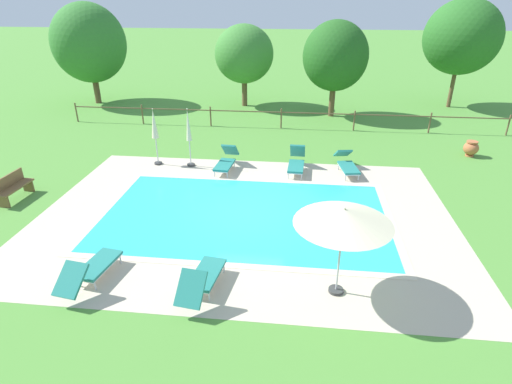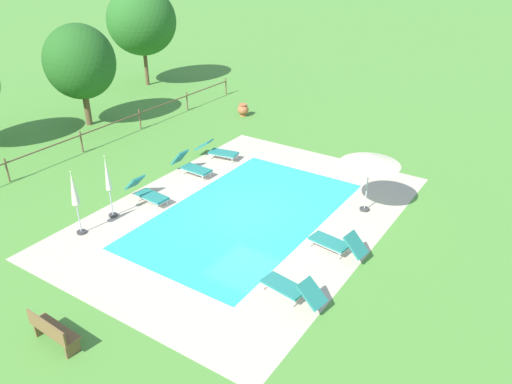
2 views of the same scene
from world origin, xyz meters
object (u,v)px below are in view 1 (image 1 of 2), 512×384
object	(u,v)px
sun_lounger_north_far	(296,162)
sun_lounger_south_near_corner	(347,164)
patio_umbrella_closed_row_mid_west	(154,128)
tree_far_west	(244,54)
wooden_bench_lawn_side	(13,187)
tree_east_mid	(335,56)
tree_centre	(89,43)
sun_lounger_north_end	(226,161)
sun_lounger_north_mid	(91,269)
terracotta_urn_near_fence	(471,148)
patio_umbrella_closed_row_west	(189,131)
sun_lounger_north_near_steps	(202,278)
patio_umbrella_open_foreground	(344,217)
tree_west_mid	(462,37)

from	to	relation	value
sun_lounger_north_far	sun_lounger_south_near_corner	size ratio (longest dim) A/B	0.90
patio_umbrella_closed_row_mid_west	tree_far_west	world-z (taller)	tree_far_west
wooden_bench_lawn_side	tree_east_mid	world-z (taller)	tree_east_mid
patio_umbrella_closed_row_mid_west	tree_centre	bearing A→B (deg)	126.18
patio_umbrella_closed_row_mid_west	sun_lounger_north_end	bearing A→B (deg)	-5.23
sun_lounger_north_mid	sun_lounger_south_near_corner	world-z (taller)	sun_lounger_north_mid
terracotta_urn_near_fence	tree_centre	bearing A→B (deg)	159.57
tree_far_west	tree_centre	bearing A→B (deg)	-178.15
patio_umbrella_closed_row_west	patio_umbrella_closed_row_mid_west	size ratio (longest dim) A/B	1.02
tree_far_west	tree_east_mid	bearing A→B (deg)	-19.60
sun_lounger_north_near_steps	sun_lounger_north_mid	size ratio (longest dim) A/B	0.97
sun_lounger_north_near_steps	patio_umbrella_open_foreground	distance (m)	3.58
sun_lounger_north_near_steps	sun_lounger_north_mid	distance (m)	2.79
tree_far_west	terracotta_urn_near_fence	bearing A→B (deg)	-35.96
terracotta_urn_near_fence	tree_far_west	bearing A→B (deg)	144.04
sun_lounger_north_far	patio_umbrella_open_foreground	size ratio (longest dim) A/B	0.83
sun_lounger_north_far	wooden_bench_lawn_side	bearing A→B (deg)	-159.61
sun_lounger_north_end	wooden_bench_lawn_side	world-z (taller)	sun_lounger_north_end
wooden_bench_lawn_side	terracotta_urn_near_fence	size ratio (longest dim) A/B	2.20
patio_umbrella_open_foreground	tree_west_mid	world-z (taller)	tree_west_mid
patio_umbrella_closed_row_west	sun_lounger_south_near_corner	bearing A→B (deg)	0.11
sun_lounger_north_end	tree_east_mid	distance (m)	10.38
patio_umbrella_closed_row_west	tree_centre	world-z (taller)	tree_centre
sun_lounger_south_near_corner	patio_umbrella_open_foreground	bearing A→B (deg)	-96.66
sun_lounger_north_far	patio_umbrella_closed_row_mid_west	size ratio (longest dim) A/B	0.80
patio_umbrella_open_foreground	patio_umbrella_closed_row_west	xyz separation A→B (m)	(-5.46, 7.49, -0.54)
terracotta_urn_near_fence	tree_east_mid	size ratio (longest dim) A/B	0.13
tree_far_west	sun_lounger_north_near_steps	bearing A→B (deg)	-85.39
wooden_bench_lawn_side	tree_east_mid	distance (m)	17.01
tree_centre	tree_east_mid	world-z (taller)	tree_centre
sun_lounger_north_near_steps	terracotta_urn_near_fence	bearing A→B (deg)	46.98
sun_lounger_north_mid	tree_east_mid	xyz separation A→B (m)	(6.66, 16.30, 2.97)
tree_west_mid	tree_east_mid	world-z (taller)	tree_west_mid
patio_umbrella_open_foreground	terracotta_urn_near_fence	xyz separation A→B (m)	(6.42, 9.93, -1.67)
tree_west_mid	tree_far_west	bearing A→B (deg)	-175.21
terracotta_urn_near_fence	sun_lounger_north_near_steps	bearing A→B (deg)	-133.02
sun_lounger_north_end	terracotta_urn_near_fence	bearing A→B (deg)	14.53
wooden_bench_lawn_side	tree_west_mid	distance (m)	24.59
sun_lounger_north_near_steps	tree_centre	world-z (taller)	tree_centre
sun_lounger_north_far	terracotta_urn_near_fence	distance (m)	7.95
sun_lounger_south_near_corner	terracotta_urn_near_fence	bearing A→B (deg)	23.63
sun_lounger_north_end	patio_umbrella_closed_row_mid_west	bearing A→B (deg)	174.77
sun_lounger_north_end	terracotta_urn_near_fence	size ratio (longest dim) A/B	2.87
sun_lounger_north_mid	patio_umbrella_open_foreground	size ratio (longest dim) A/B	0.90
sun_lounger_north_far	tree_west_mid	world-z (taller)	tree_west_mid
tree_centre	patio_umbrella_open_foreground	bearing A→B (deg)	-51.02
sun_lounger_north_end	terracotta_urn_near_fence	xyz separation A→B (m)	(10.35, 2.68, -0.01)
sun_lounger_north_end	tree_east_mid	xyz separation A→B (m)	(4.64, 8.80, 2.96)
wooden_bench_lawn_side	tree_east_mid	bearing A→B (deg)	46.87
sun_lounger_north_mid	patio_umbrella_open_foreground	world-z (taller)	patio_umbrella_open_foreground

